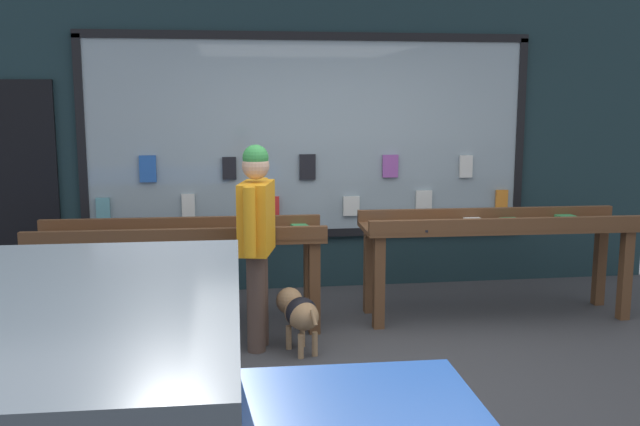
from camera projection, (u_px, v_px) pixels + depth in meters
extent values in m
plane|color=#38383A|center=(369.00, 371.00, 5.12)|extent=(40.00, 40.00, 0.00)
cube|color=#192D33|center=(322.00, 125.00, 7.19)|extent=(7.03, 0.20, 3.31)
cube|color=#8C9EA8|center=(310.00, 137.00, 7.06)|extent=(4.37, 0.03, 1.94)
cube|color=black|center=(309.00, 36.00, 6.90)|extent=(4.45, 0.06, 0.08)
cube|color=black|center=(310.00, 233.00, 7.22)|extent=(4.45, 0.06, 0.08)
cube|color=black|center=(82.00, 139.00, 6.76)|extent=(0.08, 0.06, 1.94)
cube|color=black|center=(519.00, 135.00, 7.36)|extent=(0.08, 0.06, 1.94)
cube|color=#5999A5|center=(103.00, 210.00, 6.86)|extent=(0.13, 0.03, 0.24)
cube|color=#2659B2|center=(148.00, 169.00, 6.85)|extent=(0.16, 0.03, 0.26)
cube|color=silver|center=(188.00, 207.00, 6.96)|extent=(0.13, 0.03, 0.26)
cube|color=black|center=(229.00, 168.00, 6.96)|extent=(0.13, 0.03, 0.22)
cube|color=red|center=(271.00, 207.00, 7.08)|extent=(0.17, 0.03, 0.21)
cube|color=black|center=(308.00, 167.00, 7.07)|extent=(0.16, 0.03, 0.25)
cube|color=silver|center=(351.00, 206.00, 7.19)|extent=(0.17, 0.03, 0.20)
cube|color=#994CA5|center=(390.00, 166.00, 7.18)|extent=(0.16, 0.03, 0.23)
cube|color=silver|center=(424.00, 202.00, 7.29)|extent=(0.17, 0.03, 0.23)
cube|color=silver|center=(466.00, 166.00, 7.29)|extent=(0.13, 0.03, 0.23)
cube|color=orange|center=(502.00, 200.00, 7.41)|extent=(0.13, 0.03, 0.21)
cube|color=black|center=(9.00, 192.00, 6.75)|extent=(0.90, 0.04, 2.10)
cube|color=brown|center=(38.00, 296.00, 5.62)|extent=(0.09, 0.09, 0.77)
cube|color=brown|center=(314.00, 288.00, 5.86)|extent=(0.09, 0.09, 0.77)
cube|color=brown|center=(53.00, 282.00, 6.06)|extent=(0.09, 0.09, 0.77)
cube|color=brown|center=(309.00, 275.00, 6.30)|extent=(0.09, 0.09, 0.77)
cube|color=brown|center=(180.00, 237.00, 5.89)|extent=(2.41, 0.67, 0.04)
cube|color=brown|center=(177.00, 236.00, 5.62)|extent=(2.40, 0.13, 0.12)
cube|color=brown|center=(182.00, 224.00, 6.15)|extent=(2.40, 0.13, 0.12)
cube|color=orange|center=(47.00, 236.00, 5.80)|extent=(0.20, 0.22, 0.02)
cube|color=#994CA5|center=(102.00, 235.00, 5.84)|extent=(0.17, 0.21, 0.02)
cube|color=#2659B2|center=(156.00, 234.00, 5.86)|extent=(0.17, 0.24, 0.03)
cube|color=silver|center=(200.00, 234.00, 5.84)|extent=(0.15, 0.21, 0.02)
cube|color=#994CA5|center=(256.00, 234.00, 5.86)|extent=(0.17, 0.21, 0.02)
cube|color=#338C4C|center=(301.00, 227.00, 6.15)|extent=(0.17, 0.22, 0.03)
cube|color=brown|center=(379.00, 283.00, 6.00)|extent=(0.09, 0.09, 0.79)
cube|color=brown|center=(625.00, 275.00, 6.24)|extent=(0.09, 0.09, 0.79)
cube|color=brown|center=(369.00, 270.00, 6.44)|extent=(0.09, 0.09, 0.79)
cube|color=brown|center=(600.00, 263.00, 6.68)|extent=(0.09, 0.09, 0.79)
cube|color=brown|center=(497.00, 226.00, 6.27)|extent=(2.41, 0.68, 0.04)
cube|color=brown|center=(509.00, 225.00, 5.99)|extent=(2.40, 0.13, 0.12)
cube|color=brown|center=(487.00, 214.00, 6.53)|extent=(2.40, 0.13, 0.12)
cube|color=#2659B2|center=(383.00, 224.00, 6.24)|extent=(0.17, 0.22, 0.02)
cube|color=black|center=(419.00, 229.00, 6.00)|extent=(0.20, 0.26, 0.02)
cube|color=orange|center=(447.00, 222.00, 6.30)|extent=(0.16, 0.22, 0.02)
cube|color=silver|center=(474.00, 220.00, 6.38)|extent=(0.15, 0.19, 0.03)
cube|color=#338C4C|center=(512.00, 220.00, 6.38)|extent=(0.17, 0.21, 0.02)
cube|color=silver|center=(556.00, 225.00, 6.19)|extent=(0.19, 0.25, 0.02)
cube|color=#338C4C|center=(568.00, 218.00, 6.48)|extent=(0.17, 0.22, 0.03)
cube|color=red|center=(616.00, 221.00, 6.34)|extent=(0.20, 0.24, 0.03)
cylinder|color=#4C382D|center=(256.00, 303.00, 5.45)|extent=(0.14, 0.14, 0.77)
cylinder|color=#4C382D|center=(259.00, 298.00, 5.60)|extent=(0.14, 0.14, 0.77)
cube|color=orange|center=(256.00, 218.00, 5.42)|extent=(0.31, 0.47, 0.54)
cylinder|color=orange|center=(249.00, 222.00, 5.14)|extent=(0.09, 0.09, 0.51)
cylinder|color=orange|center=(263.00, 210.00, 5.69)|extent=(0.09, 0.09, 0.51)
sphere|color=tan|center=(256.00, 166.00, 5.35)|extent=(0.21, 0.21, 0.21)
sphere|color=#338C3F|center=(256.00, 158.00, 5.34)|extent=(0.20, 0.20, 0.20)
ellipsoid|color=#99724C|center=(301.00, 314.00, 5.43)|extent=(0.34, 0.43, 0.23)
ellipsoid|color=black|center=(301.00, 313.00, 5.43)|extent=(0.30, 0.29, 0.25)
sphere|color=#99724C|center=(289.00, 301.00, 5.63)|extent=(0.21, 0.21, 0.21)
cylinder|color=#99724C|center=(314.00, 318.00, 5.24)|extent=(0.06, 0.10, 0.12)
cylinder|color=#99724C|center=(302.00, 335.00, 5.59)|extent=(0.04, 0.04, 0.19)
cylinder|color=#99724C|center=(289.00, 337.00, 5.54)|extent=(0.04, 0.04, 0.19)
cylinder|color=#99724C|center=(315.00, 344.00, 5.40)|extent=(0.04, 0.04, 0.19)
cylinder|color=#99724C|center=(301.00, 346.00, 5.34)|extent=(0.04, 0.04, 0.19)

